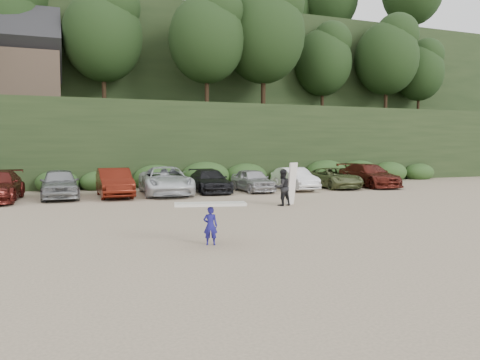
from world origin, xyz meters
name	(u,v)px	position (x,y,z in m)	size (l,w,h in m)	color
ground	(277,216)	(0.00, 0.00, 0.00)	(120.00, 120.00, 0.00)	tan
hillside_backdrop	(134,70)	(-0.26, 35.93, 11.22)	(90.00, 41.50, 28.00)	black
parked_cars	(140,182)	(-3.96, 9.98, 0.77)	(33.62, 6.28, 1.64)	silver
child_surfer	(210,216)	(-4.22, -4.23, 0.85)	(2.16, 1.04, 1.25)	navy
adult_surfer	(283,187)	(1.76, 2.99, 0.89)	(1.35, 0.78, 2.07)	black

